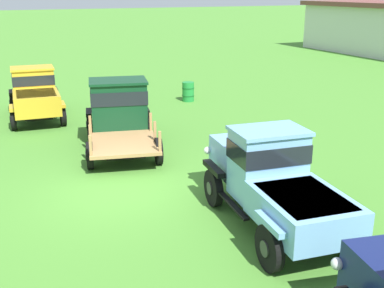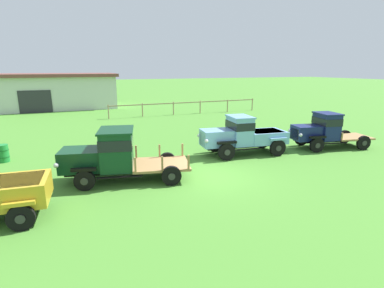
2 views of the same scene
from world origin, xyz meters
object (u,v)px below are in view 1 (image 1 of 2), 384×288
object	(u,v)px
vintage_truck_foreground_near	(35,92)
vintage_truck_second_in_line	(119,110)
vintage_truck_midrow_center	(271,178)
oil_drum_beside_row	(188,92)

from	to	relation	value
vintage_truck_foreground_near	vintage_truck_second_in_line	world-z (taller)	vintage_truck_second_in_line
vintage_truck_foreground_near	vintage_truck_second_in_line	size ratio (longest dim) A/B	0.85
vintage_truck_midrow_center	oil_drum_beside_row	world-z (taller)	vintage_truck_midrow_center
vintage_truck_foreground_near	oil_drum_beside_row	world-z (taller)	vintage_truck_foreground_near
vintage_truck_foreground_near	vintage_truck_second_in_line	bearing A→B (deg)	24.31
vintage_truck_midrow_center	oil_drum_beside_row	size ratio (longest dim) A/B	5.55
vintage_truck_midrow_center	oil_drum_beside_row	bearing A→B (deg)	163.76
vintage_truck_second_in_line	oil_drum_beside_row	bearing A→B (deg)	135.21
vintage_truck_second_in_line	vintage_truck_midrow_center	bearing A→B (deg)	9.99
oil_drum_beside_row	vintage_truck_midrow_center	bearing A→B (deg)	-16.24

